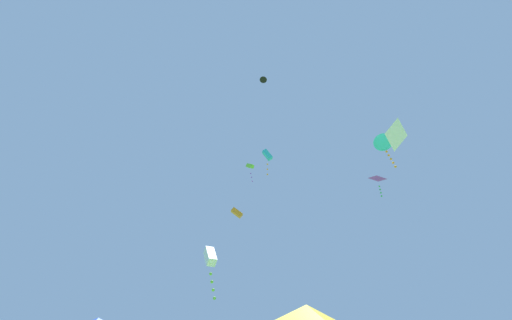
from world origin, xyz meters
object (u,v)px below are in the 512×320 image
Objects in this scene: kite_white_box at (210,258)px; kite_black_delta at (263,80)px; kite_purple_diamond at (378,179)px; kite_cyan_box at (267,155)px; kite_orange_box at (237,213)px; kite_cyan_delta at (383,143)px; kite_white_diamond at (395,136)px; kite_lime_box at (250,166)px.

kite_black_delta reaches higher than kite_white_box.
kite_white_box is (-15.79, -6.28, -10.40)m from kite_purple_diamond.
kite_cyan_box is 2.67× the size of kite_black_delta.
kite_white_box is 2.42× the size of kite_orange_box.
kite_cyan_box is at bearing -171.20° from kite_purple_diamond.
kite_cyan_delta is at bearing -21.10° from kite_black_delta.
kite_black_delta is at bearing -108.36° from kite_cyan_box.
kite_black_delta is at bearing -160.71° from kite_purple_diamond.
kite_purple_diamond is 11.40m from kite_cyan_box.
kite_cyan_delta is 12.00m from kite_black_delta.
kite_black_delta is at bearing 144.41° from kite_white_diamond.
kite_white_box is (-4.53, -4.53, -10.49)m from kite_cyan_box.
kite_white_box is 3.31× the size of kite_black_delta.
kite_cyan_box is 6.86m from kite_orange_box.
kite_cyan_box is (-6.77, 7.92, 2.73)m from kite_white_diamond.
kite_purple_diamond is at bearing 62.47° from kite_cyan_delta.
kite_cyan_delta reaches higher than kite_white_diamond.
kite_purple_diamond is at bearing 65.03° from kite_white_diamond.
kite_white_box is (-11.29, 3.38, -7.76)m from kite_white_diamond.
kite_orange_box reaches higher than kite_white_box.
kite_black_delta reaches higher than kite_cyan_delta.
kite_purple_diamond reaches higher than kite_orange_box.
kite_lime_box reaches higher than kite_purple_diamond.
kite_orange_box is at bearing 127.80° from kite_cyan_delta.
kite_lime_box is at bearing 112.65° from kite_white_diamond.
kite_purple_diamond is 1.81× the size of kite_white_diamond.
kite_cyan_delta is 14.83m from kite_orange_box.
kite_purple_diamond is at bearing -30.19° from kite_lime_box.
kite_white_diamond is 14.11m from kite_white_box.
kite_lime_box is (-7.41, 13.97, 5.59)m from kite_cyan_delta.
kite_cyan_box is (-11.27, -1.74, 0.09)m from kite_purple_diamond.
kite_cyan_delta is 16.77m from kite_lime_box.
kite_cyan_delta is at bearing -5.40° from kite_white_box.
kite_lime_box is at bearing 85.65° from kite_black_delta.
kite_white_box is at bearing -109.40° from kite_lime_box.
kite_white_diamond is 1.12× the size of kite_orange_box.
kite_lime_box is at bearing 54.24° from kite_orange_box.
kite_cyan_box is (-7.41, 5.66, 1.63)m from kite_cyan_delta.
kite_cyan_delta is 3.14× the size of kite_black_delta.
kite_cyan_delta is (-3.86, -7.41, -1.55)m from kite_purple_diamond.
kite_cyan_delta is at bearing -62.05° from kite_lime_box.
kite_orange_box is at bearing 121.14° from kite_white_diamond.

